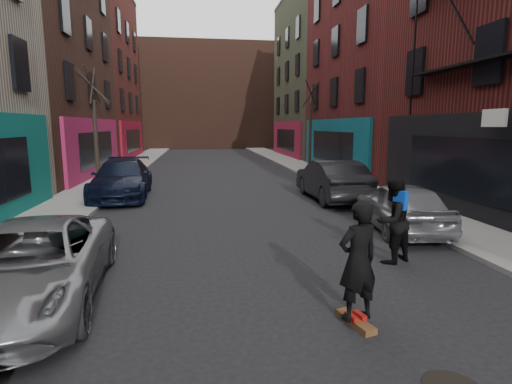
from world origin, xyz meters
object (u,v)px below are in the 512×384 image
object	(u,v)px
skateboard	(355,321)
pedestrian	(393,221)
parked_right_far	(401,206)
skateboarder	(358,261)
tree_left_far	(95,119)
parked_left_end	(122,179)
tree_right_far	(310,119)
parked_right_end	(331,180)
parked_left_far	(30,265)

from	to	relation	value
skateboard	pedestrian	bearing A→B (deg)	39.90
parked_right_far	skateboard	world-z (taller)	parked_right_far
parked_right_far	skateboarder	xyz separation A→B (m)	(-3.52, -5.29, 0.31)
parked_right_far	pedestrian	bearing A→B (deg)	65.09
skateboarder	tree_left_far	bearing A→B (deg)	-78.15
skateboarder	parked_left_end	bearing A→B (deg)	-79.37
skateboarder	pedestrian	bearing A→B (deg)	-140.10
tree_left_far	skateboard	distance (m)	16.83
tree_right_far	skateboard	size ratio (longest dim) A/B	8.50
parked_right_end	skateboarder	world-z (taller)	skateboarder
parked_right_end	skateboarder	distance (m)	10.78
parked_left_end	skateboarder	xyz separation A→B (m)	(5.68, -12.20, 0.23)
tree_right_far	parked_right_far	bearing A→B (deg)	-95.89
parked_left_end	skateboarder	size ratio (longest dim) A/B	2.97
tree_right_far	parked_left_end	xyz separation A→B (m)	(-10.80, -8.60, -2.72)
tree_left_far	parked_left_end	distance (m)	3.99
skateboard	skateboarder	size ratio (longest dim) A/B	0.42
tree_left_far	tree_right_far	size ratio (longest dim) A/B	0.96
parked_left_far	pedestrian	size ratio (longest dim) A/B	2.64
parked_left_far	pedestrian	bearing A→B (deg)	3.93
skateboard	tree_right_far	bearing A→B (deg)	61.84
tree_right_far	parked_left_far	bearing A→B (deg)	-118.49
parked_right_end	tree_left_far	bearing A→B (deg)	-23.50
parked_right_far	parked_left_far	bearing A→B (deg)	29.35
parked_right_far	parked_right_end	distance (m)	5.05
parked_right_end	parked_left_far	bearing A→B (deg)	45.97
tree_right_far	tree_left_far	bearing A→B (deg)	-154.18
parked_left_far	pedestrian	world-z (taller)	pedestrian
parked_right_end	parked_left_end	bearing A→B (deg)	-12.23
parked_left_end	tree_right_far	bearing A→B (deg)	36.02
parked_left_far	parked_right_end	distance (m)	12.16
tree_left_far	skateboarder	world-z (taller)	tree_left_far
parked_left_far	parked_left_end	distance (m)	10.65
tree_left_far	parked_right_end	size ratio (longest dim) A/B	1.27
tree_left_far	parked_left_end	world-z (taller)	tree_left_far
tree_left_far	parked_left_far	bearing A→B (deg)	-81.61
skateboard	pedestrian	world-z (taller)	pedestrian
parked_left_far	parked_right_end	world-z (taller)	parked_right_end
parked_left_end	pedestrian	size ratio (longest dim) A/B	2.92
parked_left_far	parked_left_end	bearing A→B (deg)	87.11
skateboard	parked_left_far	bearing A→B (deg)	149.37
parked_right_far	skateboard	size ratio (longest dim) A/B	5.41
tree_right_far	parked_right_end	xyz separation A→B (m)	(-2.02, -10.48, -2.69)
tree_left_far	pedestrian	world-z (taller)	tree_left_far
parked_left_end	pedestrian	xyz separation A→B (m)	(7.60, -9.53, 0.15)
parked_right_end	pedestrian	bearing A→B (deg)	81.07
parked_left_far	parked_left_end	xyz separation A→B (m)	(-0.35, 10.64, 0.11)
tree_left_far	parked_left_far	size ratio (longest dim) A/B	1.28
parked_left_end	parked_right_far	world-z (taller)	parked_left_end
parked_left_far	skateboarder	bearing A→B (deg)	-21.10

